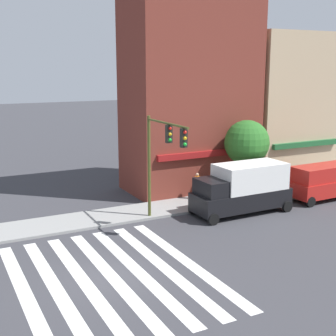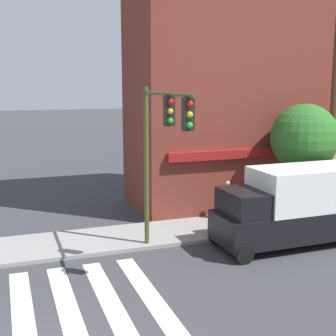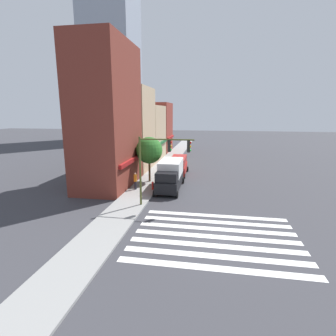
# 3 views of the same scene
# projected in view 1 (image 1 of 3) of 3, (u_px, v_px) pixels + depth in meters

# --- Properties ---
(ground_plane) EXTENTS (200.00, 200.00, 0.00)m
(ground_plane) POSITION_uv_depth(u_px,v_px,m) (111.00, 276.00, 20.04)
(ground_plane) COLOR #38383D
(sidewalk_left) EXTENTS (120.00, 3.00, 0.15)m
(sidewalk_left) POSITION_uv_depth(u_px,v_px,m) (65.00, 223.00, 26.55)
(sidewalk_left) COLOR gray
(sidewalk_left) RESTS_ON ground_plane
(crosswalk_stripes) EXTENTS (7.83, 10.80, 0.01)m
(crosswalk_stripes) POSITION_uv_depth(u_px,v_px,m) (111.00, 276.00, 20.04)
(crosswalk_stripes) COLOR silver
(crosswalk_stripes) RESTS_ON ground_plane
(storefront_row) EXTENTS (34.23, 5.30, 15.17)m
(storefront_row) POSITION_uv_depth(u_px,v_px,m) (303.00, 102.00, 38.16)
(storefront_row) COLOR maroon
(storefront_row) RESTS_ON ground_plane
(traffic_signal) EXTENTS (0.32, 4.64, 6.08)m
(traffic_signal) POSITION_uv_depth(u_px,v_px,m) (162.00, 149.00, 25.33)
(traffic_signal) COLOR #474C1E
(traffic_signal) RESTS_ON ground_plane
(box_truck_black) EXTENTS (6.23, 2.42, 3.04)m
(box_truck_black) POSITION_uv_depth(u_px,v_px,m) (243.00, 188.00, 28.36)
(box_truck_black) COLOR black
(box_truck_black) RESTS_ON ground_plane
(van_red) EXTENTS (5.06, 2.22, 2.34)m
(van_red) POSITION_uv_depth(u_px,v_px,m) (324.00, 181.00, 31.42)
(van_red) COLOR #B21E19
(van_red) RESTS_ON ground_plane
(pedestrian_orange_vest) EXTENTS (0.32, 0.32, 1.77)m
(pedestrian_orange_vest) POSITION_uv_depth(u_px,v_px,m) (197.00, 185.00, 30.99)
(pedestrian_orange_vest) COLOR #23232D
(pedestrian_orange_vest) RESTS_ON sidewalk_left
(fire_hydrant) EXTENTS (0.24, 0.24, 0.84)m
(fire_hydrant) POSITION_uv_depth(u_px,v_px,m) (215.00, 198.00, 29.65)
(fire_hydrant) COLOR red
(fire_hydrant) RESTS_ON sidewalk_left
(street_tree) EXTENTS (3.03, 3.03, 5.16)m
(street_tree) POSITION_uv_depth(u_px,v_px,m) (247.00, 143.00, 31.34)
(street_tree) COLOR brown
(street_tree) RESTS_ON sidewalk_left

